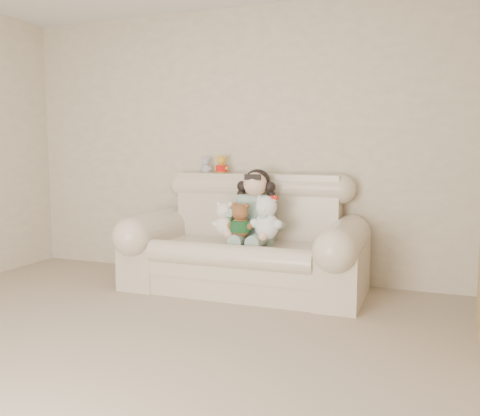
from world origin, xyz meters
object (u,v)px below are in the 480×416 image
Objects in this scene: sofa at (244,233)px; cream_teddy at (225,216)px; seated_child at (256,206)px; white_cat at (267,213)px; brown_teddy at (240,217)px.

sofa reaches higher than cream_teddy.
seated_child is at bearing 43.02° from cream_teddy.
seated_child is 1.51× the size of white_cat.
brown_teddy is (-0.06, -0.22, -0.08)m from seated_child.
cream_teddy is at bearing -157.60° from white_cat.
brown_teddy is at bearing -108.50° from seated_child.
seated_child is 1.88× the size of cream_teddy.
seated_child is 0.26m from white_cat.
brown_teddy is 0.23m from white_cat.
seated_child is at bearing 53.09° from brown_teddy.
white_cat is at bearing 0.66° from cream_teddy.
sofa is at bearing 41.29° from cream_teddy.
seated_child is 0.30m from cream_teddy.
white_cat is 0.39m from cream_teddy.
seated_child is (0.08, 0.08, 0.24)m from sofa.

